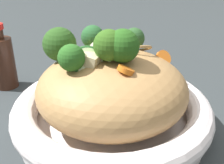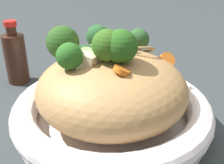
# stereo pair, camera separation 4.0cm
# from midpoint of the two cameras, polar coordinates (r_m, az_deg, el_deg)

# --- Properties ---
(ground_plane) EXTENTS (3.00, 3.00, 0.00)m
(ground_plane) POSITION_cam_midpoint_polar(r_m,az_deg,el_deg) (0.44, -2.62, -9.63)
(ground_plane) COLOR #2E3436
(serving_bowl) EXTENTS (0.30, 0.30, 0.06)m
(serving_bowl) POSITION_cam_midpoint_polar(r_m,az_deg,el_deg) (0.42, -2.70, -6.47)
(serving_bowl) COLOR white
(serving_bowl) RESTS_ON ground_plane
(noodle_heap) EXTENTS (0.22, 0.22, 0.12)m
(noodle_heap) POSITION_cam_midpoint_polar(r_m,az_deg,el_deg) (0.40, -2.80, -1.38)
(noodle_heap) COLOR #AD814D
(noodle_heap) RESTS_ON serving_bowl
(broccoli_florets) EXTENTS (0.16, 0.16, 0.07)m
(broccoli_florets) POSITION_cam_midpoint_polar(r_m,az_deg,el_deg) (0.39, -6.85, 7.66)
(broccoli_florets) COLOR #A4C47C
(broccoli_florets) RESTS_ON serving_bowl
(carrot_coins) EXTENTS (0.13, 0.13, 0.04)m
(carrot_coins) POSITION_cam_midpoint_polar(r_m,az_deg,el_deg) (0.39, -1.18, 5.36)
(carrot_coins) COLOR orange
(carrot_coins) RESTS_ON serving_bowl
(zucchini_slices) EXTENTS (0.10, 0.06, 0.04)m
(zucchini_slices) POSITION_cam_midpoint_polar(r_m,az_deg,el_deg) (0.37, -6.92, 5.12)
(zucchini_slices) COLOR beige
(zucchini_slices) RESTS_ON serving_bowl
(chicken_chunks) EXTENTS (0.09, 0.07, 0.03)m
(chicken_chunks) POSITION_cam_midpoint_polar(r_m,az_deg,el_deg) (0.39, -4.72, 6.40)
(chicken_chunks) COLOR beige
(chicken_chunks) RESTS_ON serving_bowl
(soy_sauce_bottle) EXTENTS (0.04, 0.04, 0.13)m
(soy_sauce_bottle) POSITION_cam_midpoint_polar(r_m,az_deg,el_deg) (0.59, -23.83, 3.96)
(soy_sauce_bottle) COLOR #381E14
(soy_sauce_bottle) RESTS_ON ground_plane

